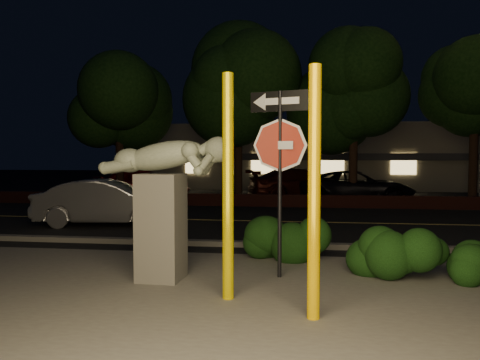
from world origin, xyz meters
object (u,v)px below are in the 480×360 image
at_px(parked_car_red, 143,183).
at_px(yellow_pole_right, 314,194).
at_px(yellow_pole_left, 228,188).
at_px(silver_sedan, 108,203).
at_px(sculpture, 163,193).
at_px(signpost, 280,146).
at_px(parked_car_dark, 356,186).
at_px(parked_car_darkred, 303,185).

bearing_deg(parked_car_red, yellow_pole_right, -168.26).
distance_m(yellow_pole_left, yellow_pole_right, 1.37).
bearing_deg(silver_sedan, sculpture, -156.59).
height_order(yellow_pole_right, signpost, yellow_pole_right).
xyz_separation_m(sculpture, parked_car_dark, (4.55, 13.81, -0.77)).
xyz_separation_m(yellow_pole_right, silver_sedan, (-5.89, 7.23, -0.92)).
bearing_deg(sculpture, parked_car_dark, 74.80).
height_order(signpost, parked_car_red, signpost).
relative_size(yellow_pole_right, sculpture, 1.34).
bearing_deg(yellow_pole_left, parked_car_red, 113.95).
bearing_deg(parked_car_red, parked_car_dark, -106.41).
height_order(sculpture, parked_car_darkred, sculpture).
distance_m(signpost, parked_car_darkred, 13.97).
distance_m(signpost, parked_car_red, 15.56).
bearing_deg(sculpture, silver_sedan, 124.44).
xyz_separation_m(yellow_pole_right, signpost, (-0.53, 1.96, 0.64)).
distance_m(yellow_pole_right, parked_car_darkred, 15.87).
xyz_separation_m(parked_car_darkred, parked_car_dark, (2.35, -0.49, -0.04)).
height_order(silver_sedan, parked_car_red, parked_car_red).
distance_m(yellow_pole_right, sculpture, 2.88).
distance_m(yellow_pole_left, parked_car_darkred, 15.23).
bearing_deg(yellow_pole_left, signpost, 62.62).
relative_size(yellow_pole_left, parked_car_red, 0.72).
height_order(signpost, silver_sedan, signpost).
distance_m(sculpture, parked_car_red, 15.09).
height_order(sculpture, silver_sedan, sculpture).
bearing_deg(parked_car_red, sculpture, -173.87).
bearing_deg(parked_car_dark, yellow_pole_right, 170.79).
xyz_separation_m(signpost, parked_car_darkred, (0.31, 13.89, -1.50)).
xyz_separation_m(silver_sedan, parked_car_dark, (8.01, 8.13, 0.02)).
height_order(signpost, parked_car_darkred, signpost).
relative_size(yellow_pole_left, sculpture, 1.36).
bearing_deg(parked_car_dark, signpost, 167.45).
bearing_deg(yellow_pole_left, yellow_pole_right, -29.10).
bearing_deg(parked_car_darkred, sculpture, 151.98).
xyz_separation_m(silver_sedan, parked_car_red, (-1.95, 8.39, 0.09)).
bearing_deg(signpost, yellow_pole_right, -58.07).
xyz_separation_m(sculpture, parked_car_red, (-5.41, 14.06, -0.70)).
bearing_deg(yellow_pole_left, parked_car_dark, 77.25).
relative_size(parked_car_red, parked_car_dark, 0.90).
bearing_deg(parked_car_dark, parked_car_red, 87.18).
height_order(yellow_pole_left, signpost, yellow_pole_left).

